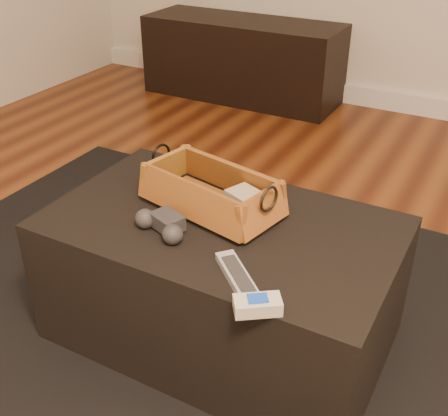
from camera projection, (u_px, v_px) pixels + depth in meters
The scene contains 10 objects.
baseboard at pixel (436, 108), 3.44m from camera, with size 5.00×0.04×0.12m, color white.
media_cabinet at pixel (243, 59), 3.68m from camera, with size 1.28×0.45×0.50m, color black.
area_rug at pixel (214, 343), 1.78m from camera, with size 2.60×2.00×0.01m, color black.
ottoman at pixel (221, 280), 1.71m from camera, with size 1.00×0.60×0.42m, color black.
tv_remote at pixel (202, 200), 1.65m from camera, with size 0.22×0.05×0.02m, color black.
cloth_bundle at pixel (247, 203), 1.60m from camera, with size 0.12×0.08×0.06m, color tan.
wicker_basket at pixel (211, 194), 1.64m from camera, with size 0.45×0.30×0.15m.
game_controller at pixel (162, 224), 1.53m from camera, with size 0.18×0.13×0.06m.
silver_remote at pixel (239, 278), 1.36m from camera, with size 0.19×0.18×0.02m.
cream_gadget at pixel (258, 305), 1.26m from camera, with size 0.12×0.11×0.04m.
Camera 1 is at (0.43, -0.77, 1.28)m, focal length 45.00 mm.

